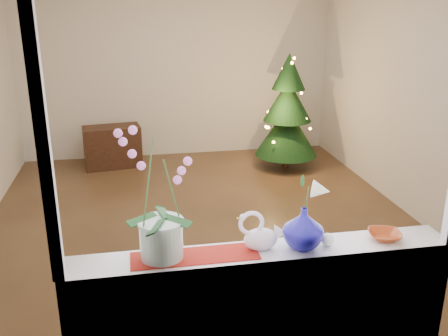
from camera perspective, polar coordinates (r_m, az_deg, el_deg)
The scene contains 16 objects.
ground at distance 5.33m, azimuth -2.38°, elevation -6.18°, with size 5.00×5.00×0.00m, color #3C2918.
wall_back at distance 7.37m, azimuth -5.39°, elevation 11.77°, with size 4.50×0.10×2.70m, color beige.
wall_front at distance 2.54m, azimuth 5.39°, elevation -2.17°, with size 4.50×0.10×2.70m, color beige.
wall_right at distance 5.67m, azimuth 20.80°, elevation 8.49°, with size 0.10×5.00×2.70m, color beige.
window_apron at distance 3.02m, azimuth 4.62°, elevation -18.19°, with size 2.20×0.08×0.88m, color white.
windowsill at distance 2.85m, azimuth 4.39°, elevation -9.71°, with size 2.20×0.26×0.04m, color white.
window_frame at distance 2.47m, azimuth 5.45°, elevation 5.68°, with size 2.22×0.06×1.60m, color white, non-canonical shape.
runner at distance 2.77m, azimuth -3.34°, elevation -10.00°, with size 0.70×0.20×0.01m, color maroon.
orchid_pot at distance 2.62m, azimuth -7.40°, elevation -3.07°, with size 0.25×0.25×0.74m, color white, non-canonical shape.
swan at distance 2.80m, azimuth 4.23°, elevation -7.20°, with size 0.26×0.12×0.22m, color white, non-canonical shape.
blue_vase at distance 2.84m, azimuth 9.08°, elevation -6.45°, with size 0.26×0.26×0.28m, color navy.
lily at distance 2.74m, azimuth 9.34°, elevation -1.87°, with size 0.15×0.09×0.21m, color white, non-canonical shape.
paperweight at distance 2.92m, azimuth 11.76°, elevation -8.01°, with size 0.08×0.08×0.08m, color white.
amber_dish at distance 3.09m, azimuth 17.87°, elevation -7.40°, with size 0.16×0.16×0.04m, color #9B3813.
xmas_tree at distance 6.87m, azimuth 7.26°, elevation 6.41°, with size 0.86×0.86×1.57m, color black, non-canonical shape.
side_table at distance 7.12m, azimuth -12.62°, elevation 2.40°, with size 0.77×0.38×0.58m, color black.
Camera 1 is at (-0.67, -4.78, 2.26)m, focal length 40.00 mm.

